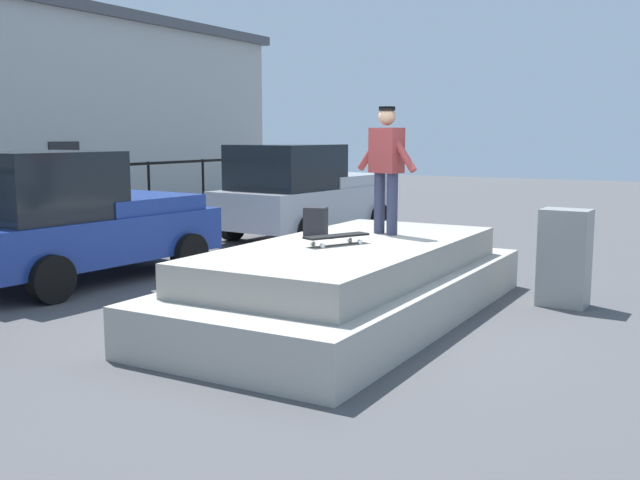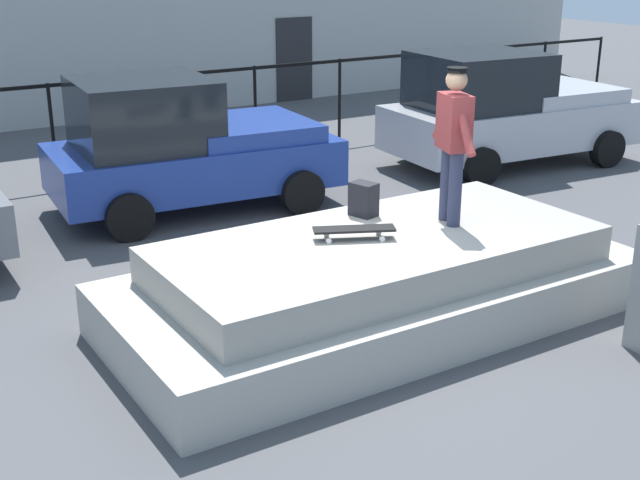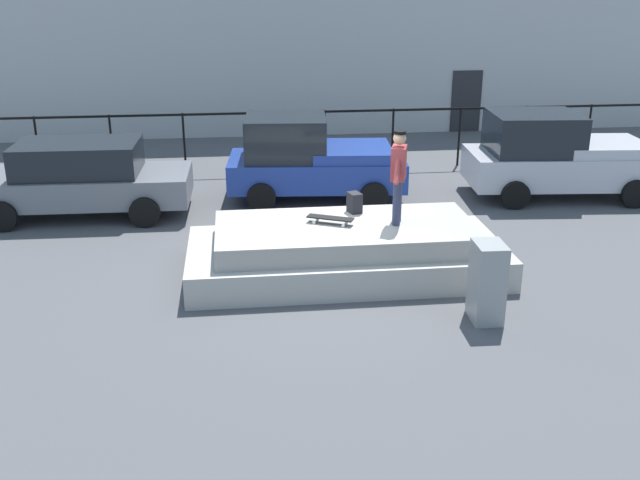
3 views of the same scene
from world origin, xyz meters
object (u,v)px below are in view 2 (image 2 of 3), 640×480
(skateboard, at_px, (354,230))
(backpack, at_px, (364,199))
(car_silver_pickup_far, at_px, (505,110))
(car_blue_pickup_mid, at_px, (183,146))
(skateboarder, at_px, (454,136))

(skateboard, relative_size, backpack, 2.24)
(skateboard, xyz_separation_m, car_silver_pickup_far, (5.89, 3.99, -0.03))
(car_blue_pickup_mid, xyz_separation_m, car_silver_pickup_far, (5.78, -0.53, 0.02))
(skateboarder, distance_m, car_silver_pickup_far, 6.31)
(skateboard, relative_size, car_silver_pickup_far, 0.18)
(backpack, relative_size, car_silver_pickup_far, 0.08)
(skateboarder, height_order, car_blue_pickup_mid, skateboarder)
(car_blue_pickup_mid, bearing_deg, skateboarder, -77.22)
(skateboard, xyz_separation_m, backpack, (0.52, 0.58, 0.08))
(backpack, xyz_separation_m, car_silver_pickup_far, (5.37, 3.40, -0.12))
(backpack, distance_m, car_silver_pickup_far, 6.35)
(backpack, bearing_deg, car_silver_pickup_far, -73.43)
(backpack, distance_m, car_blue_pickup_mid, 3.95)
(car_blue_pickup_mid, distance_m, car_silver_pickup_far, 5.80)
(skateboard, bearing_deg, car_blue_pickup_mid, 88.60)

